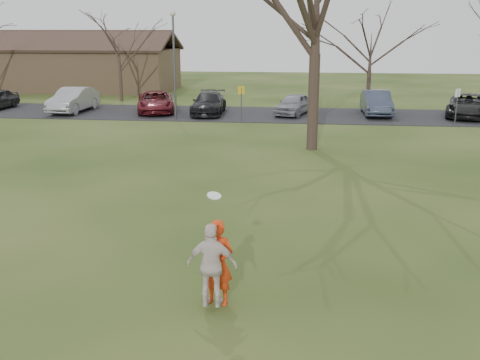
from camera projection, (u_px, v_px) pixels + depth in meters
name	position (u px, v px, depth m)	size (l,w,h in m)	color
ground	(217.00, 308.00, 10.79)	(120.00, 120.00, 0.00)	#1E380F
parking_strip	(278.00, 115.00, 34.72)	(62.00, 6.50, 0.04)	black
player_defender	(218.00, 263.00, 10.74)	(0.63, 0.41, 1.73)	red
car_1	(73.00, 100.00, 35.56)	(1.65, 4.73, 1.56)	#99989D
car_2	(156.00, 102.00, 35.39)	(2.23, 4.83, 1.34)	maroon
car_3	(209.00, 103.00, 34.68)	(1.89, 4.64, 1.35)	black
car_4	(294.00, 104.00, 34.45)	(1.54, 3.83, 1.31)	gray
car_5	(376.00, 103.00, 34.31)	(1.59, 4.56, 1.50)	#333C4D
car_6	(468.00, 106.00, 33.47)	(2.30, 4.99, 1.39)	black
catching_play	(212.00, 265.00, 10.40)	(0.98, 0.59, 2.20)	silver
building	(60.00, 67.00, 48.87)	(20.60, 8.50, 5.14)	#8C6D4C
lamp_post	(174.00, 52.00, 31.94)	(0.34, 0.34, 6.27)	#47474C
sign_yellow	(241.00, 97.00, 31.69)	(0.35, 0.35, 2.08)	#47474C
sign_white	(457.00, 100.00, 30.36)	(0.35, 0.35, 2.08)	#47474C
small_tree_row	(346.00, 49.00, 38.05)	(55.00, 5.90, 8.50)	#352821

